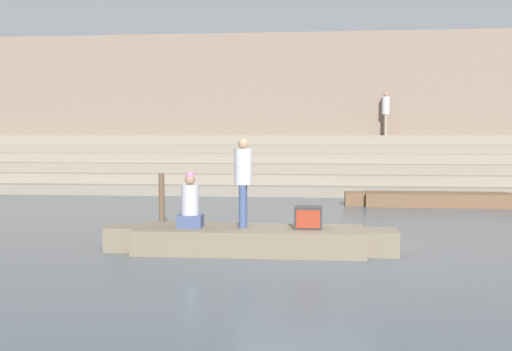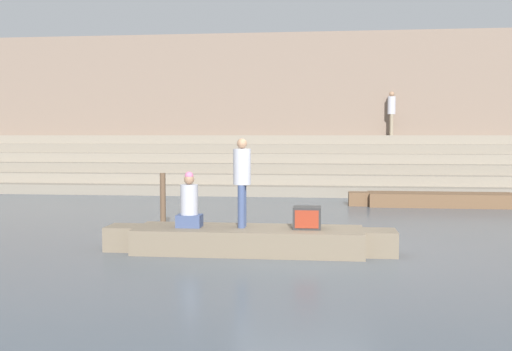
{
  "view_description": "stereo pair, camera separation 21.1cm",
  "coord_description": "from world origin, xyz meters",
  "px_view_note": "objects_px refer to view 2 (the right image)",
  "views": [
    {
      "loc": [
        0.11,
        -11.12,
        2.18
      ],
      "look_at": [
        -1.08,
        1.09,
        1.36
      ],
      "focal_mm": 42.0,
      "sensor_mm": 36.0,
      "label": 1
    },
    {
      "loc": [
        0.32,
        -11.1,
        2.18
      ],
      "look_at": [
        -1.08,
        1.09,
        1.36
      ],
      "focal_mm": 42.0,
      "sensor_mm": 36.0,
      "label": 2
    }
  ],
  "objects_px": {
    "tv_set": "(307,218)",
    "person_standing": "(242,176)",
    "moored_boat_shore": "(441,199)",
    "person_rowing": "(189,205)",
    "person_on_steps": "(391,110)",
    "mooring_post": "(163,202)",
    "rowboat_main": "(249,239)"
  },
  "relations": [
    {
      "from": "tv_set",
      "to": "person_standing",
      "type": "bearing_deg",
      "value": -176.74
    },
    {
      "from": "person_standing",
      "to": "moored_boat_shore",
      "type": "distance_m",
      "value": 9.39
    },
    {
      "from": "person_rowing",
      "to": "person_on_steps",
      "type": "xyz_separation_m",
      "value": [
        5.25,
        14.36,
        2.36
      ]
    },
    {
      "from": "person_standing",
      "to": "mooring_post",
      "type": "xyz_separation_m",
      "value": [
        -2.13,
        2.21,
        -0.76
      ]
    },
    {
      "from": "tv_set",
      "to": "moored_boat_shore",
      "type": "height_order",
      "value": "tv_set"
    },
    {
      "from": "moored_boat_shore",
      "to": "mooring_post",
      "type": "relative_size",
      "value": 4.24
    },
    {
      "from": "person_rowing",
      "to": "moored_boat_shore",
      "type": "xyz_separation_m",
      "value": [
        6.09,
        7.89,
        -0.66
      ]
    },
    {
      "from": "person_on_steps",
      "to": "mooring_post",
      "type": "bearing_deg",
      "value": -165.04
    },
    {
      "from": "mooring_post",
      "to": "rowboat_main",
      "type": "bearing_deg",
      "value": -45.08
    },
    {
      "from": "person_rowing",
      "to": "tv_set",
      "type": "bearing_deg",
      "value": 4.86
    },
    {
      "from": "mooring_post",
      "to": "person_standing",
      "type": "bearing_deg",
      "value": -45.99
    },
    {
      "from": "tv_set",
      "to": "person_on_steps",
      "type": "bearing_deg",
      "value": 82.54
    },
    {
      "from": "tv_set",
      "to": "person_on_steps",
      "type": "xyz_separation_m",
      "value": [
        3.05,
        14.29,
        2.57
      ]
    },
    {
      "from": "mooring_post",
      "to": "person_on_steps",
      "type": "height_order",
      "value": "person_on_steps"
    },
    {
      "from": "person_standing",
      "to": "moored_boat_shore",
      "type": "height_order",
      "value": "person_standing"
    },
    {
      "from": "person_rowing",
      "to": "person_on_steps",
      "type": "bearing_deg",
      "value": 73.06
    },
    {
      "from": "rowboat_main",
      "to": "person_rowing",
      "type": "xyz_separation_m",
      "value": [
        -1.12,
        -0.03,
        0.64
      ]
    },
    {
      "from": "rowboat_main",
      "to": "mooring_post",
      "type": "xyz_separation_m",
      "value": [
        -2.27,
        2.27,
        0.42
      ]
    },
    {
      "from": "person_rowing",
      "to": "tv_set",
      "type": "height_order",
      "value": "person_rowing"
    },
    {
      "from": "moored_boat_shore",
      "to": "mooring_post",
      "type": "height_order",
      "value": "mooring_post"
    },
    {
      "from": "person_rowing",
      "to": "moored_boat_shore",
      "type": "distance_m",
      "value": 9.99
    },
    {
      "from": "person_on_steps",
      "to": "tv_set",
      "type": "bearing_deg",
      "value": -149.11
    },
    {
      "from": "tv_set",
      "to": "person_on_steps",
      "type": "distance_m",
      "value": 14.84
    },
    {
      "from": "person_rowing",
      "to": "person_on_steps",
      "type": "relative_size",
      "value": 0.58
    },
    {
      "from": "tv_set",
      "to": "moored_boat_shore",
      "type": "xyz_separation_m",
      "value": [
        3.88,
        7.82,
        -0.44
      ]
    },
    {
      "from": "person_rowing",
      "to": "mooring_post",
      "type": "xyz_separation_m",
      "value": [
        -1.15,
        2.3,
        -0.22
      ]
    },
    {
      "from": "person_rowing",
      "to": "person_on_steps",
      "type": "distance_m",
      "value": 15.47
    },
    {
      "from": "mooring_post",
      "to": "moored_boat_shore",
      "type": "bearing_deg",
      "value": 37.66
    },
    {
      "from": "person_standing",
      "to": "person_on_steps",
      "type": "relative_size",
      "value": 0.92
    },
    {
      "from": "person_standing",
      "to": "mooring_post",
      "type": "distance_m",
      "value": 3.16
    },
    {
      "from": "rowboat_main",
      "to": "person_on_steps",
      "type": "relative_size",
      "value": 3.01
    },
    {
      "from": "person_standing",
      "to": "person_rowing",
      "type": "xyz_separation_m",
      "value": [
        -0.99,
        -0.09,
        -0.54
      ]
    }
  ]
}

